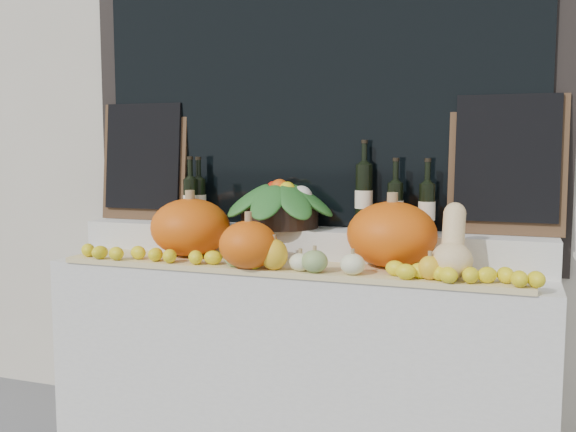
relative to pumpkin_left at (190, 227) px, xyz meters
The scene contains 17 objects.
display_sill 0.79m from the pumpkin_left, ahead, with size 2.30×0.55×0.88m, color silver.
rear_tier 0.55m from the pumpkin_left, 20.85° to the left, with size 2.30×0.25×0.16m, color silver.
straw_bedding 0.54m from the pumpkin_left, ahead, with size 2.10×0.32×0.03m, color tan.
pumpkin_left is the anchor object (origin of this frame).
pumpkin_right 0.97m from the pumpkin_left, ahead, with size 0.39×0.39×0.29m, color #EA5F0C.
pumpkin_center 0.44m from the pumpkin_left, 27.67° to the right, with size 0.26×0.26×0.21m, color #EA5F0C.
butternut_squash 1.24m from the pumpkin_left, ahead, with size 0.17×0.22×0.30m.
decorative_gourds 0.70m from the pumpkin_left, 16.34° to the right, with size 0.93×0.12×0.16m.
lemon_heap 0.55m from the pumpkin_left, 20.57° to the right, with size 2.20×0.16×0.06m, color yellow, non-canonical shape.
produce_bowl 0.45m from the pumpkin_left, 24.53° to the left, with size 0.58×0.58×0.24m.
wine_bottle_far_left 0.22m from the pumpkin_left, 117.01° to the left, with size 0.08×0.08×0.34m.
wine_bottle_near_left 0.25m from the pumpkin_left, 106.58° to the left, with size 0.08×0.08×0.34m.
wine_bottle_tall 0.84m from the pumpkin_left, 15.64° to the left, with size 0.08×0.08×0.42m.
wine_bottle_near_right 0.98m from the pumpkin_left, 10.99° to the left, with size 0.08×0.08×0.34m.
wine_bottle_far_right 1.12m from the pumpkin_left, ahead, with size 0.08×0.08×0.34m.
chalkboard_left 0.58m from the pumpkin_left, 147.98° to the left, with size 0.50×0.09×0.62m.
chalkboard_right 1.49m from the pumpkin_left, 10.19° to the left, with size 0.50×0.09×0.62m.
Camera 1 is at (0.95, -1.25, 1.43)m, focal length 40.00 mm.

